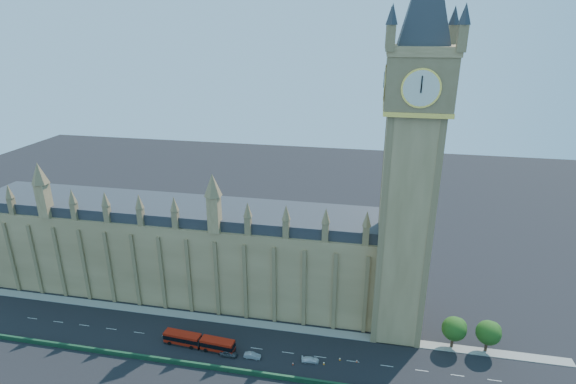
% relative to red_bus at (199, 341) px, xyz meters
% --- Properties ---
extents(ground, '(400.00, 400.00, 0.00)m').
position_rel_red_bus_xyz_m(ground, '(10.27, 2.23, -1.67)').
color(ground, black).
rests_on(ground, ground).
extents(palace_westminster, '(120.00, 20.00, 28.00)m').
position_rel_red_bus_xyz_m(palace_westminster, '(-14.73, 24.23, 12.20)').
color(palace_westminster, olive).
rests_on(palace_westminster, ground).
extents(elizabeth_tower, '(20.59, 20.59, 105.00)m').
position_rel_red_bus_xyz_m(elizabeth_tower, '(48.27, 16.23, 52.89)').
color(elizabeth_tower, olive).
rests_on(elizabeth_tower, ground).
extents(bridge_parapet, '(160.00, 0.60, 1.20)m').
position_rel_red_bus_xyz_m(bridge_parapet, '(10.27, -6.77, -1.07)').
color(bridge_parapet, '#1E4C2D').
rests_on(bridge_parapet, ground).
extents(kerb_north, '(160.00, 3.00, 0.16)m').
position_rel_red_bus_xyz_m(kerb_north, '(10.27, 11.73, -1.59)').
color(kerb_north, gray).
rests_on(kerb_north, ground).
extents(tree_east_near, '(6.00, 6.00, 8.50)m').
position_rel_red_bus_xyz_m(tree_east_near, '(62.49, 12.32, 3.98)').
color(tree_east_near, '#382619').
rests_on(tree_east_near, ground).
extents(tree_east_far, '(6.00, 6.00, 8.50)m').
position_rel_red_bus_xyz_m(tree_east_far, '(70.49, 12.32, 3.98)').
color(tree_east_far, '#382619').
rests_on(tree_east_far, ground).
extents(red_bus, '(18.76, 4.18, 3.16)m').
position_rel_red_bus_xyz_m(red_bus, '(0.00, 0.00, 0.00)').
color(red_bus, '#A8190B').
rests_on(red_bus, ground).
extents(car_grey, '(4.32, 1.89, 1.45)m').
position_rel_red_bus_xyz_m(car_grey, '(8.27, -1.70, -0.94)').
color(car_grey, '#42454A').
rests_on(car_grey, ground).
extents(car_silver, '(4.12, 1.52, 1.35)m').
position_rel_red_bus_xyz_m(car_silver, '(14.18, -1.25, -0.99)').
color(car_silver, '#979A9E').
rests_on(car_silver, ground).
extents(car_white, '(4.37, 2.18, 1.22)m').
position_rel_red_bus_xyz_m(car_white, '(28.17, 0.11, -1.06)').
color(car_white, silver).
rests_on(car_white, ground).
extents(cone_a, '(0.45, 0.45, 0.63)m').
position_rel_red_bus_xyz_m(cone_a, '(24.27, -1.68, -1.35)').
color(cone_a, black).
rests_on(cone_a, ground).
extents(cone_b, '(0.63, 0.63, 0.77)m').
position_rel_red_bus_xyz_m(cone_b, '(31.49, -0.14, -1.29)').
color(cone_b, black).
rests_on(cone_b, ground).
extents(cone_c, '(0.45, 0.45, 0.71)m').
position_rel_red_bus_xyz_m(cone_c, '(35.10, 2.04, -1.32)').
color(cone_c, black).
rests_on(cone_c, ground).
extents(cone_d, '(0.41, 0.41, 0.65)m').
position_rel_red_bus_xyz_m(cone_d, '(39.18, 2.15, -1.35)').
color(cone_d, black).
rests_on(cone_d, ground).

